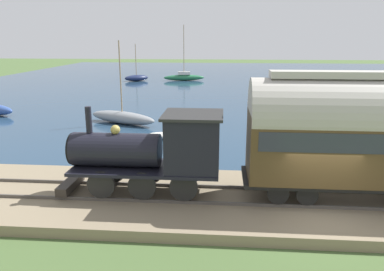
{
  "coord_description": "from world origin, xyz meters",
  "views": [
    {
      "loc": [
        -11.98,
        3.41,
        6.23
      ],
      "look_at": [
        6.03,
        4.87,
        1.48
      ],
      "focal_mm": 35.0,
      "sensor_mm": 36.0,
      "label": 1
    }
  ],
  "objects_px": {
    "sailboat_gray": "(122,117)",
    "sailboat_navy": "(136,78)",
    "steam_locomotive": "(157,149)",
    "passenger_coach": "(360,131)",
    "rowboat_off_pier": "(348,159)",
    "rowboat_mid_harbor": "(165,135)",
    "sailboat_green": "(184,77)",
    "rowboat_near_shore": "(90,144)"
  },
  "relations": [
    {
      "from": "steam_locomotive",
      "to": "rowboat_off_pier",
      "type": "height_order",
      "value": "steam_locomotive"
    },
    {
      "from": "steam_locomotive",
      "to": "rowboat_off_pier",
      "type": "relative_size",
      "value": 2.8
    },
    {
      "from": "rowboat_near_shore",
      "to": "sailboat_green",
      "type": "bearing_deg",
      "value": 46.26
    },
    {
      "from": "rowboat_near_shore",
      "to": "passenger_coach",
      "type": "bearing_deg",
      "value": -70.52
    },
    {
      "from": "sailboat_green",
      "to": "rowboat_near_shore",
      "type": "bearing_deg",
      "value": 167.34
    },
    {
      "from": "passenger_coach",
      "to": "sailboat_gray",
      "type": "xyz_separation_m",
      "value": [
        13.51,
        12.25,
        -2.54
      ]
    },
    {
      "from": "steam_locomotive",
      "to": "sailboat_gray",
      "type": "relative_size",
      "value": 1.01
    },
    {
      "from": "sailboat_green",
      "to": "rowboat_off_pier",
      "type": "xyz_separation_m",
      "value": [
        -37.14,
        -12.17,
        -0.26
      ]
    },
    {
      "from": "rowboat_off_pier",
      "to": "sailboat_green",
      "type": "bearing_deg",
      "value": 67.92
    },
    {
      "from": "passenger_coach",
      "to": "sailboat_green",
      "type": "bearing_deg",
      "value": 14.01
    },
    {
      "from": "steam_locomotive",
      "to": "rowboat_mid_harbor",
      "type": "xyz_separation_m",
      "value": [
        9.57,
        1.19,
        -2.01
      ]
    },
    {
      "from": "sailboat_gray",
      "to": "sailboat_navy",
      "type": "xyz_separation_m",
      "value": [
        27.87,
        5.29,
        -0.01
      ]
    },
    {
      "from": "sailboat_green",
      "to": "rowboat_mid_harbor",
      "type": "bearing_deg",
      "value": 174.2
    },
    {
      "from": "rowboat_off_pier",
      "to": "rowboat_mid_harbor",
      "type": "relative_size",
      "value": 0.93
    },
    {
      "from": "passenger_coach",
      "to": "sailboat_navy",
      "type": "bearing_deg",
      "value": 22.97
    },
    {
      "from": "sailboat_gray",
      "to": "sailboat_navy",
      "type": "bearing_deg",
      "value": 35.37
    },
    {
      "from": "steam_locomotive",
      "to": "passenger_coach",
      "type": "height_order",
      "value": "passenger_coach"
    },
    {
      "from": "passenger_coach",
      "to": "rowboat_off_pier",
      "type": "bearing_deg",
      "value": -16.13
    },
    {
      "from": "sailboat_green",
      "to": "rowboat_near_shore",
      "type": "distance_m",
      "value": 35.39
    },
    {
      "from": "sailboat_navy",
      "to": "rowboat_near_shore",
      "type": "xyz_separation_m",
      "value": [
        -34.18,
        -5.01,
        -0.27
      ]
    },
    {
      "from": "sailboat_navy",
      "to": "steam_locomotive",
      "type": "bearing_deg",
      "value": 161.5
    },
    {
      "from": "rowboat_off_pier",
      "to": "rowboat_near_shore",
      "type": "height_order",
      "value": "rowboat_off_pier"
    },
    {
      "from": "steam_locomotive",
      "to": "rowboat_off_pier",
      "type": "distance_m",
      "value": 10.52
    },
    {
      "from": "sailboat_green",
      "to": "rowboat_off_pier",
      "type": "bearing_deg",
      "value": -171.4
    },
    {
      "from": "steam_locomotive",
      "to": "rowboat_mid_harbor",
      "type": "distance_m",
      "value": 9.85
    },
    {
      "from": "sailboat_navy",
      "to": "rowboat_off_pier",
      "type": "distance_m",
      "value": 40.74
    },
    {
      "from": "steam_locomotive",
      "to": "rowboat_near_shore",
      "type": "xyz_separation_m",
      "value": [
        7.21,
        5.27,
        -2.01
      ]
    },
    {
      "from": "steam_locomotive",
      "to": "sailboat_gray",
      "type": "bearing_deg",
      "value": 20.28
    },
    {
      "from": "sailboat_green",
      "to": "rowboat_mid_harbor",
      "type": "height_order",
      "value": "sailboat_green"
    },
    {
      "from": "passenger_coach",
      "to": "rowboat_near_shore",
      "type": "bearing_deg",
      "value": 60.11
    },
    {
      "from": "passenger_coach",
      "to": "sailboat_navy",
      "type": "distance_m",
      "value": 45.02
    },
    {
      "from": "sailboat_navy",
      "to": "sailboat_green",
      "type": "bearing_deg",
      "value": -112.93
    },
    {
      "from": "sailboat_gray",
      "to": "rowboat_near_shore",
      "type": "relative_size",
      "value": 2.13
    },
    {
      "from": "steam_locomotive",
      "to": "passenger_coach",
      "type": "bearing_deg",
      "value": -90.0
    },
    {
      "from": "sailboat_navy",
      "to": "sailboat_green",
      "type": "distance_m",
      "value": 7.02
    },
    {
      "from": "steam_locomotive",
      "to": "passenger_coach",
      "type": "relative_size",
      "value": 0.75
    },
    {
      "from": "passenger_coach",
      "to": "rowboat_mid_harbor",
      "type": "relative_size",
      "value": 3.44
    },
    {
      "from": "sailboat_navy",
      "to": "passenger_coach",
      "type": "bearing_deg",
      "value": 170.52
    },
    {
      "from": "sailboat_gray",
      "to": "rowboat_off_pier",
      "type": "bearing_deg",
      "value": -95.78
    },
    {
      "from": "rowboat_off_pier",
      "to": "rowboat_mid_harbor",
      "type": "height_order",
      "value": "rowboat_off_pier"
    },
    {
      "from": "passenger_coach",
      "to": "sailboat_navy",
      "type": "height_order",
      "value": "sailboat_navy"
    },
    {
      "from": "steam_locomotive",
      "to": "rowboat_mid_harbor",
      "type": "relative_size",
      "value": 2.59
    }
  ]
}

